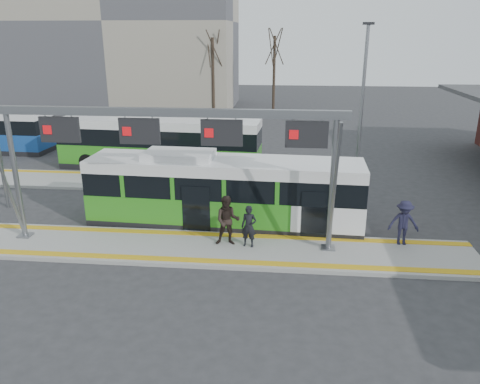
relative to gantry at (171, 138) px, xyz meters
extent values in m
plane|color=#2D2D30|center=(0.35, -0.25, -4.30)|extent=(120.00, 120.00, 0.00)
cube|color=gray|center=(0.35, -0.25, -4.22)|extent=(22.00, 3.00, 0.15)
cube|color=gray|center=(-3.65, 7.75, -4.22)|extent=(20.00, 3.00, 0.15)
cube|color=gold|center=(0.35, 0.90, -4.14)|extent=(22.00, 0.35, 0.02)
cube|color=gold|center=(0.35, -1.40, -4.14)|extent=(22.00, 0.35, 0.02)
cube|color=gold|center=(-3.65, 8.90, -4.14)|extent=(20.00, 0.35, 0.02)
cylinder|color=slate|center=(-6.15, 0.05, -1.62)|extent=(0.20, 0.20, 5.05)
cube|color=slate|center=(-6.15, 0.05, -4.12)|extent=(0.50, 0.50, 0.06)
cylinder|color=slate|center=(-6.15, -0.65, -1.62)|extent=(0.12, 1.46, 4.90)
cylinder|color=slate|center=(5.85, 0.05, -1.62)|extent=(0.20, 0.20, 5.05)
cube|color=slate|center=(5.85, 0.05, -4.12)|extent=(0.50, 0.50, 0.06)
cylinder|color=slate|center=(5.85, -0.65, -1.62)|extent=(0.12, 1.46, 4.90)
cube|color=slate|center=(-0.15, 0.05, 0.90)|extent=(13.00, 0.25, 0.30)
cube|color=black|center=(-4.15, 0.05, 0.20)|extent=(1.50, 0.12, 0.95)
cube|color=red|center=(-4.60, -0.02, 0.20)|extent=(0.32, 0.02, 0.32)
cube|color=black|center=(-1.15, 0.05, 0.20)|extent=(1.50, 0.12, 0.95)
cube|color=red|center=(-1.60, -0.02, 0.20)|extent=(0.32, 0.02, 0.32)
cube|color=black|center=(1.85, 0.05, 0.20)|extent=(1.50, 0.12, 0.95)
cube|color=red|center=(1.40, -0.02, 0.20)|extent=(0.32, 0.02, 0.32)
cube|color=black|center=(4.85, 0.05, 0.20)|extent=(1.50, 0.12, 0.95)
cube|color=red|center=(4.40, -0.02, 0.20)|extent=(0.32, 0.02, 0.32)
cube|color=gray|center=(-13.65, 35.75, 4.70)|extent=(24.00, 12.00, 18.00)
cube|color=black|center=(1.61, 2.40, -4.13)|extent=(11.63, 2.97, 0.34)
cube|color=#2C861D|center=(1.61, 2.40, -3.41)|extent=(11.63, 2.97, 1.10)
cube|color=black|center=(1.61, 2.40, -2.38)|extent=(11.62, 2.90, 0.96)
cube|color=white|center=(1.61, 2.40, -1.66)|extent=(11.63, 2.97, 0.48)
cube|color=orange|center=(7.36, 2.14, -1.75)|extent=(0.13, 1.72, 0.27)
cube|color=white|center=(-0.31, 2.49, -1.27)|extent=(2.96, 1.84, 0.29)
cylinder|color=black|center=(-2.47, 1.51, -3.82)|extent=(0.97, 0.33, 0.96)
cylinder|color=black|center=(-2.37, 3.66, -3.82)|extent=(0.97, 0.33, 0.96)
cylinder|color=black|center=(5.02, 1.17, -3.82)|extent=(0.97, 0.33, 0.96)
cylinder|color=black|center=(5.12, 3.32, -3.82)|extent=(0.97, 0.33, 0.96)
cube|color=black|center=(-3.40, 10.91, -4.12)|extent=(12.25, 3.36, 0.35)
cube|color=#2C861D|center=(-3.40, 10.91, -3.37)|extent=(12.25, 3.36, 1.16)
cube|color=black|center=(-3.40, 10.91, -2.28)|extent=(12.25, 3.28, 1.01)
cube|color=white|center=(-3.40, 10.91, -1.52)|extent=(12.25, 3.36, 0.50)
cylinder|color=black|center=(-7.70, 10.06, -3.80)|extent=(1.03, 0.37, 1.01)
cylinder|color=black|center=(-7.56, 12.32, -3.80)|extent=(1.03, 0.37, 1.01)
cylinder|color=black|center=(0.15, 9.54, -3.80)|extent=(1.03, 0.37, 1.01)
cylinder|color=black|center=(0.30, 11.81, -3.80)|extent=(1.03, 0.37, 1.01)
cylinder|color=black|center=(-14.35, 12.84, -3.82)|extent=(0.97, 0.33, 0.96)
cylinder|color=black|center=(-14.26, 14.98, -3.82)|extent=(0.97, 0.33, 0.96)
imported|color=black|center=(2.84, -0.02, -3.34)|extent=(0.65, 0.49, 1.61)
imported|color=black|center=(2.03, 0.06, -3.18)|extent=(1.00, 0.81, 1.95)
imported|color=#1B1B31|center=(8.69, 0.73, -3.27)|extent=(1.15, 0.68, 1.76)
cylinder|color=#382B21|center=(-2.97, 29.75, -0.56)|extent=(0.28, 0.28, 7.47)
cylinder|color=#382B21|center=(2.86, 32.22, -0.49)|extent=(0.28, 0.28, 7.62)
cylinder|color=#382B21|center=(-25.17, 30.70, -0.51)|extent=(0.28, 0.28, 7.58)
cylinder|color=slate|center=(7.69, 6.55, -0.16)|extent=(0.16, 0.16, 8.27)
cube|color=black|center=(7.69, 6.55, 3.97)|extent=(0.50, 0.25, 0.12)
camera|label=1|loc=(4.06, -16.23, 3.57)|focal=35.00mm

